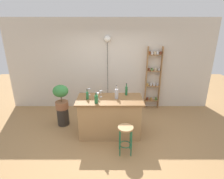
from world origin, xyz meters
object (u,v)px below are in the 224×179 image
object	(u,v)px
bar_stool	(126,134)
bottle_soda_blue	(127,91)
bottle_spirits_clear	(96,99)
pendant_globe_light	(108,40)
wine_glass_left	(101,92)
bottle_sauce_amber	(117,93)
plant_stool	(63,116)
wine_glass_center	(98,95)
potted_plant	(61,96)
wine_glass_right	(89,90)
bottle_vinegar	(88,95)
spice_shelf	(154,77)

from	to	relation	value
bar_stool	bottle_soda_blue	size ratio (longest dim) A/B	2.06
bottle_spirits_clear	pendant_globe_light	world-z (taller)	pendant_globe_light
wine_glass_left	bottle_sauce_amber	bearing A→B (deg)	-15.14
bottle_soda_blue	bottle_sauce_amber	bearing A→B (deg)	-137.65
plant_stool	wine_glass_left	xyz separation A→B (m)	(1.06, -0.32, 0.82)
bottle_soda_blue	wine_glass_center	distance (m)	0.74
bottle_soda_blue	wine_glass_left	xyz separation A→B (m)	(-0.62, -0.12, 0.00)
bottle_sauce_amber	wine_glass_left	bearing A→B (deg)	164.86
bar_stool	potted_plant	distance (m)	2.03
bottle_sauce_amber	wine_glass_left	size ratio (longest dim) A/B	2.05
bar_stool	wine_glass_right	world-z (taller)	wine_glass_right
plant_stool	bottle_sauce_amber	xyz separation A→B (m)	(1.44, -0.42, 0.83)
bar_stool	wine_glass_left	distance (m)	1.18
wine_glass_center	pendant_globe_light	bearing A→B (deg)	82.80
plant_stool	bottle_vinegar	world-z (taller)	bottle_vinegar
plant_stool	bottle_sauce_amber	size ratio (longest dim) A/B	1.43
plant_stool	bottle_sauce_amber	distance (m)	1.72
wine_glass_center	pendant_globe_light	size ratio (longest dim) A/B	0.07
bottle_vinegar	wine_glass_center	size ratio (longest dim) A/B	1.54
bar_stool	wine_glass_center	distance (m)	1.11
bottle_soda_blue	potted_plant	bearing A→B (deg)	173.43
bottle_vinegar	wine_glass_right	bearing A→B (deg)	87.91
bar_stool	bottle_spirits_clear	size ratio (longest dim) A/B	2.45
spice_shelf	bottle_sauce_amber	size ratio (longest dim) A/B	5.91
plant_stool	bottle_soda_blue	world-z (taller)	bottle_soda_blue
potted_plant	wine_glass_left	world-z (taller)	potted_plant
bottle_sauce_amber	bottle_spirits_clear	xyz separation A→B (m)	(-0.46, -0.26, -0.03)
bottle_soda_blue	wine_glass_center	size ratio (longest dim) A/B	1.86
bar_stool	plant_stool	bearing A→B (deg)	143.96
plant_stool	wine_glass_center	bearing A→B (deg)	-25.19
spice_shelf	bottle_sauce_amber	xyz separation A→B (m)	(-1.18, -1.50, 0.02)
bottle_vinegar	bottle_sauce_amber	bearing A→B (deg)	3.76
bar_stool	spice_shelf	xyz separation A→B (m)	(1.01, 2.25, 0.58)
bottle_soda_blue	bottle_spirits_clear	size ratio (longest dim) A/B	1.19
bottle_vinegar	wine_glass_left	size ratio (longest dim) A/B	1.54
wine_glass_center	bottle_spirits_clear	bearing A→B (deg)	-94.15
bottle_spirits_clear	wine_glass_right	world-z (taller)	bottle_spirits_clear
wine_glass_center	bottle_soda_blue	bearing A→B (deg)	21.74
wine_glass_center	wine_glass_right	bearing A→B (deg)	128.75
potted_plant	wine_glass_center	xyz separation A→B (m)	(1.00, -0.47, 0.21)
bottle_vinegar	wine_glass_left	xyz separation A→B (m)	(0.31, 0.15, 0.02)
potted_plant	bottle_sauce_amber	size ratio (longest dim) A/B	1.96
plant_stool	bottle_spirits_clear	distance (m)	1.44
bottle_sauce_amber	bottle_spirits_clear	world-z (taller)	bottle_sauce_amber
wine_glass_left	pendant_globe_light	bearing A→B (deg)	84.65
spice_shelf	plant_stool	bearing A→B (deg)	-157.66
potted_plant	bottle_soda_blue	bearing A→B (deg)	-6.57
spice_shelf	potted_plant	size ratio (longest dim) A/B	3.01
wine_glass_right	wine_glass_left	bearing A→B (deg)	-24.59
bottle_soda_blue	pendant_globe_light	xyz separation A→B (m)	(-0.49, 1.30, 1.10)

